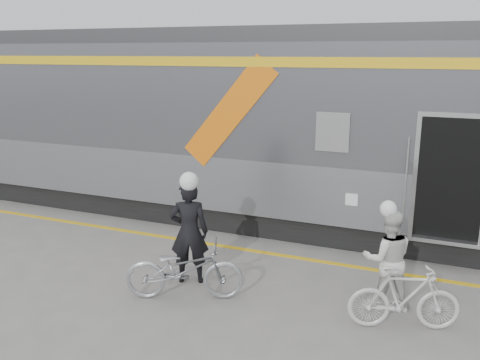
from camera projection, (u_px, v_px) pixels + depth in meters
The scene contains 9 objects.
ground at pixel (217, 305), 7.50m from camera, with size 90.00×90.00×0.00m, color slate.
train at pixel (339, 131), 10.44m from camera, with size 24.00×3.17×4.10m.
safety_strip at pixel (266, 253), 9.42m from camera, with size 24.00×0.12×0.01m, color gold.
man at pixel (189, 232), 8.07m from camera, with size 0.61×0.40×1.69m, color black.
bicycle_left at pixel (184, 269), 7.60m from camera, with size 0.62×1.77×0.93m, color #A4A6AB.
woman at pixel (388, 259), 7.29m from camera, with size 0.72×0.56×1.48m, color silver.
bicycle_right at pixel (404, 298), 6.75m from camera, with size 0.42×1.49×0.89m, color silver.
helmet_man at pixel (188, 172), 7.83m from camera, with size 0.29×0.29×0.29m, color white.
helmet_woman at pixel (392, 202), 7.08m from camera, with size 0.24×0.24×0.24m, color white.
Camera 1 is at (2.93, -6.16, 3.63)m, focal length 38.00 mm.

